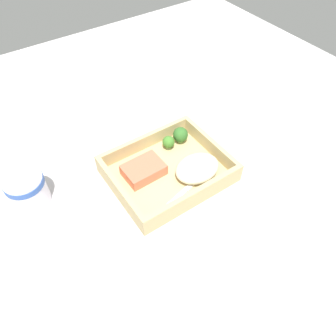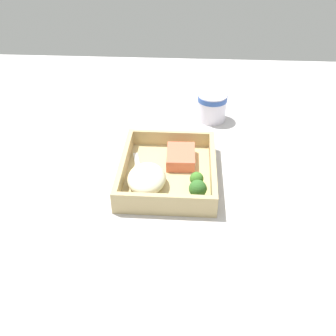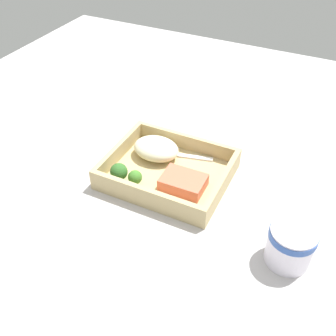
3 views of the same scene
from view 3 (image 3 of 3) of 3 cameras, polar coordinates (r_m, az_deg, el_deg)
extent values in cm
cube|color=#BAB6B6|center=(90.20, 0.00, -1.80)|extent=(160.00, 160.00, 2.00)
cube|color=tan|center=(89.14, 0.00, -1.03)|extent=(26.85, 21.93, 1.20)
cube|color=tan|center=(94.94, 2.75, 3.82)|extent=(26.85, 1.20, 3.85)
cube|color=tan|center=(80.70, -3.23, -4.04)|extent=(26.85, 1.20, 3.85)
cube|color=tan|center=(84.07, 7.89, -2.25)|extent=(1.20, 19.53, 3.85)
cube|color=tan|center=(92.60, -7.16, 2.44)|extent=(1.20, 19.53, 3.85)
cube|color=#E5694C|center=(84.35, 2.23, -2.11)|extent=(9.43, 6.93, 2.83)
ellipsoid|color=beige|center=(92.27, -1.73, 2.84)|extent=(10.93, 8.49, 4.39)
cylinder|color=#75995A|center=(85.66, -4.75, -2.11)|extent=(1.18, 1.18, 1.37)
sphere|color=#417B2A|center=(84.64, -4.81, -1.34)|extent=(3.09, 3.09, 3.09)
cylinder|color=#82AE5A|center=(87.10, -7.05, -1.43)|extent=(1.46, 1.46, 1.44)
sphere|color=#326728|center=(85.94, -7.14, -0.54)|extent=(3.86, 3.86, 3.86)
cube|color=white|center=(93.24, 2.78, 1.72)|extent=(12.31, 3.97, 0.44)
cube|color=white|center=(94.52, -1.94, 2.37)|extent=(3.82, 2.93, 0.44)
cylinder|color=white|center=(74.19, 17.33, -10.65)|extent=(8.25, 8.25, 7.87)
cylinder|color=#3356A8|center=(72.10, 17.77, -9.22)|extent=(8.50, 8.50, 1.42)
cube|color=white|center=(108.56, 4.73, 6.96)|extent=(10.48, 12.71, 0.24)
camera|label=1|loc=(1.03, 32.36, 36.00)|focal=35.00mm
camera|label=2|loc=(1.18, -42.35, 29.92)|focal=42.00mm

